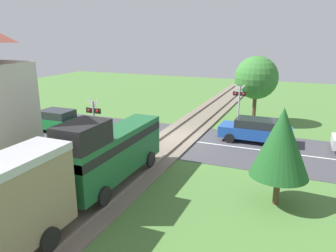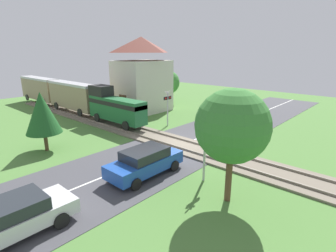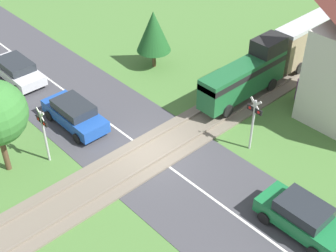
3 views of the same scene
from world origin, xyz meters
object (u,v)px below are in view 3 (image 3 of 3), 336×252
car_far_side (302,216)px  crossing_signal_east_approach (254,117)px  crossing_signal_west_approach (43,129)px  pedestrian_by_station (299,89)px  car_near_crossing (74,114)px  car_behind_queue (16,70)px  train (322,31)px

car_far_side → crossing_signal_east_approach: 5.72m
car_far_side → crossing_signal_west_approach: (-11.25, -5.54, 1.22)m
pedestrian_by_station → car_near_crossing: bearing=-121.6°
crossing_signal_east_approach → car_near_crossing: bearing=-145.0°
car_near_crossing → crossing_signal_west_approach: 3.32m
car_behind_queue → crossing_signal_west_approach: (8.11, -2.66, 1.28)m
pedestrian_by_station → crossing_signal_east_approach: bearing=-80.4°
car_near_crossing → crossing_signal_east_approach: 9.72m
train → pedestrian_by_station: size_ratio=13.88×
train → car_far_side: bearing=-59.8°
car_near_crossing → pedestrian_by_station: pedestrian_by_station is taller
car_near_crossing → car_far_side: (12.82, 2.88, 0.01)m
train → car_far_side: size_ratio=5.77×
crossing_signal_east_approach → pedestrian_by_station: (-0.96, 5.73, -1.28)m
car_far_side → pedestrian_by_station: bearing=125.1°
car_near_crossing → car_behind_queue: (-6.55, 0.00, -0.04)m
car_near_crossing → crossing_signal_west_approach: crossing_signal_west_approach is taller
train → crossing_signal_east_approach: bearing=-74.3°
crossing_signal_west_approach → crossing_signal_east_approach: same height
car_behind_queue → crossing_signal_east_approach: size_ratio=1.44×
car_near_crossing → car_behind_queue: bearing=180.0°
train → pedestrian_by_station: (2.20, -5.50, -1.15)m
car_far_side → car_behind_queue: size_ratio=0.86×
car_near_crossing → pedestrian_by_station: bearing=58.4°
car_far_side → pedestrian_by_station: (-5.88, 8.39, -0.05)m
car_behind_queue → pedestrian_by_station: 17.57m
train → crossing_signal_west_approach: bearing=-99.3°
car_far_side → crossing_signal_east_approach: crossing_signal_east_approach is taller
car_behind_queue → car_far_side: bearing=8.5°
car_far_side → car_near_crossing: bearing=-167.3°
crossing_signal_west_approach → train: bearing=80.7°
crossing_signal_east_approach → train: bearing=105.7°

